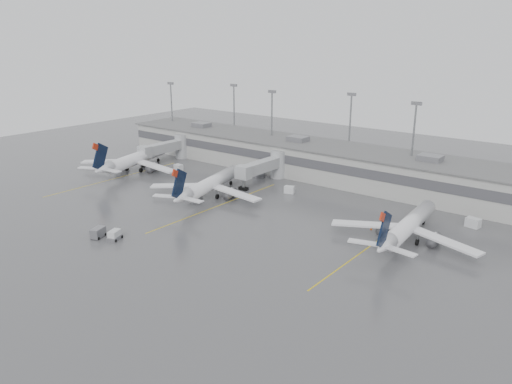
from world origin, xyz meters
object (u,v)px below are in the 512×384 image
Objects in this scene: jet_far_left at (134,159)px; baggage_tug at (115,236)px; jet_mid_left at (210,184)px; jet_mid_right at (408,226)px.

jet_far_left reaches higher than baggage_tug.
jet_mid_left reaches higher than baggage_tug.
baggage_tug is (-41.13, -31.04, -2.29)m from jet_mid_right.
jet_mid_right is (44.65, 2.61, -0.10)m from jet_mid_left.
jet_far_left is at bearing 175.15° from jet_mid_right.
baggage_tug is (3.52, -28.43, -2.39)m from jet_mid_left.
jet_mid_right is at bearing 17.32° from baggage_tug.
jet_mid_right is 9.48× the size of baggage_tug.
jet_mid_left is 9.60× the size of baggage_tug.
jet_mid_left is 28.75m from baggage_tug.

